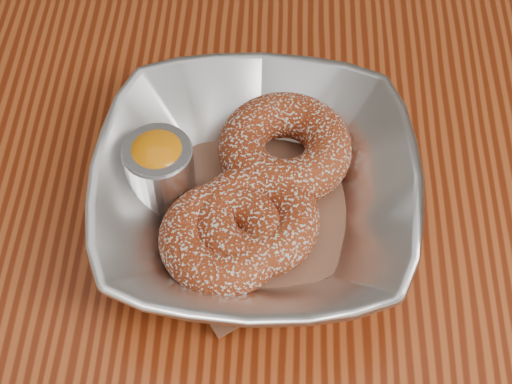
{
  "coord_description": "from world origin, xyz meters",
  "views": [
    {
      "loc": [
        -0.07,
        -0.3,
        1.22
      ],
      "look_at": [
        -0.08,
        0.01,
        0.78
      ],
      "focal_mm": 55.0,
      "sensor_mm": 36.0,
      "label": 1
    }
  ],
  "objects_px": {
    "table": "(359,301)",
    "serving_bowl": "(256,194)",
    "donut_extra": "(223,238)",
    "ramekin": "(160,168)",
    "donut_front": "(255,220)",
    "donut_back": "(285,148)"
  },
  "relations": [
    {
      "from": "serving_bowl",
      "to": "donut_front",
      "type": "bearing_deg",
      "value": -88.94
    },
    {
      "from": "serving_bowl",
      "to": "donut_back",
      "type": "bearing_deg",
      "value": 65.37
    },
    {
      "from": "table",
      "to": "donut_extra",
      "type": "height_order",
      "value": "donut_extra"
    },
    {
      "from": "table",
      "to": "donut_front",
      "type": "relative_size",
      "value": 13.61
    },
    {
      "from": "donut_front",
      "to": "serving_bowl",
      "type": "bearing_deg",
      "value": 91.06
    },
    {
      "from": "table",
      "to": "donut_extra",
      "type": "xyz_separation_m",
      "value": [
        -0.1,
        -0.02,
        0.12
      ]
    },
    {
      "from": "serving_bowl",
      "to": "donut_back",
      "type": "relative_size",
      "value": 2.31
    },
    {
      "from": "donut_back",
      "to": "donut_front",
      "type": "distance_m",
      "value": 0.07
    },
    {
      "from": "donut_extra",
      "to": "table",
      "type": "bearing_deg",
      "value": 11.31
    },
    {
      "from": "donut_front",
      "to": "table",
      "type": "bearing_deg",
      "value": 4.18
    },
    {
      "from": "ramekin",
      "to": "table",
      "type": "bearing_deg",
      "value": -10.14
    },
    {
      "from": "table",
      "to": "ramekin",
      "type": "xyz_separation_m",
      "value": [
        -0.15,
        0.03,
        0.14
      ]
    },
    {
      "from": "table",
      "to": "serving_bowl",
      "type": "xyz_separation_m",
      "value": [
        -0.08,
        0.01,
        0.13
      ]
    },
    {
      "from": "serving_bowl",
      "to": "ramekin",
      "type": "bearing_deg",
      "value": 169.27
    },
    {
      "from": "donut_back",
      "to": "ramekin",
      "type": "bearing_deg",
      "value": -161.51
    },
    {
      "from": "donut_back",
      "to": "donut_extra",
      "type": "distance_m",
      "value": 0.09
    },
    {
      "from": "table",
      "to": "donut_front",
      "type": "distance_m",
      "value": 0.15
    },
    {
      "from": "serving_bowl",
      "to": "ramekin",
      "type": "height_order",
      "value": "ramekin"
    },
    {
      "from": "table",
      "to": "serving_bowl",
      "type": "distance_m",
      "value": 0.15
    },
    {
      "from": "ramekin",
      "to": "donut_front",
      "type": "bearing_deg",
      "value": -26.12
    },
    {
      "from": "ramekin",
      "to": "donut_back",
      "type": "bearing_deg",
      "value": 18.49
    },
    {
      "from": "donut_extra",
      "to": "serving_bowl",
      "type": "bearing_deg",
      "value": 59.84
    }
  ]
}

